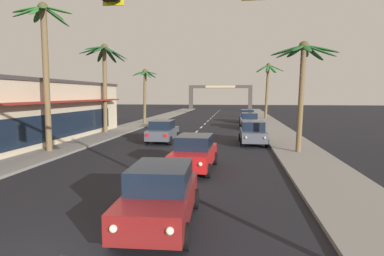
# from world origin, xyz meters

# --- Properties ---
(sidewalk_right) EXTENTS (3.20, 110.00, 0.14)m
(sidewalk_right) POSITION_xyz_m (7.80, 20.00, 0.07)
(sidewalk_right) COLOR gray
(sidewalk_right) RESTS_ON ground
(sidewalk_left) EXTENTS (3.20, 110.00, 0.14)m
(sidewalk_left) POSITION_xyz_m (-7.80, 20.00, 0.07)
(sidewalk_left) COLOR gray
(sidewalk_left) RESTS_ON ground
(lane_markings) EXTENTS (4.28, 89.74, 0.01)m
(lane_markings) POSITION_xyz_m (0.46, 20.38, 0.00)
(lane_markings) COLOR silver
(lane_markings) RESTS_ON ground
(traffic_signal_mast) EXTENTS (11.18, 0.41, 7.16)m
(traffic_signal_mast) POSITION_xyz_m (3.12, 0.06, 5.27)
(traffic_signal_mast) COLOR #2D2D33
(traffic_signal_mast) RESTS_ON ground
(sedan_lead_at_stop_bar) EXTENTS (2.09, 4.51, 1.68)m
(sedan_lead_at_stop_bar) POSITION_xyz_m (1.75, 2.68, 0.85)
(sedan_lead_at_stop_bar) COLOR maroon
(sedan_lead_at_stop_bar) RESTS_ON ground
(sedan_third_in_queue) EXTENTS (2.08, 4.50, 1.68)m
(sedan_third_in_queue) POSITION_xyz_m (1.84, 9.53, 0.85)
(sedan_third_in_queue) COLOR red
(sedan_third_in_queue) RESTS_ON ground
(sedan_oncoming_far) EXTENTS (1.96, 4.45, 1.68)m
(sedan_oncoming_far) POSITION_xyz_m (-1.73, 18.50, 0.85)
(sedan_oncoming_far) COLOR #4C515B
(sedan_oncoming_far) RESTS_ON ground
(sedan_parked_nearest_kerb) EXTENTS (2.06, 4.49, 1.68)m
(sedan_parked_nearest_kerb) POSITION_xyz_m (5.22, 29.54, 0.85)
(sedan_parked_nearest_kerb) COLOR silver
(sedan_parked_nearest_kerb) RESTS_ON ground
(sedan_parked_mid_kerb) EXTENTS (2.04, 4.49, 1.68)m
(sedan_parked_mid_kerb) POSITION_xyz_m (5.06, 18.41, 0.85)
(sedan_parked_mid_kerb) COLOR #4C515B
(sedan_parked_mid_kerb) RESTS_ON ground
(sedan_parked_far_kerb) EXTENTS (1.98, 4.46, 1.68)m
(sedan_parked_far_kerb) POSITION_xyz_m (5.23, 37.01, 0.85)
(sedan_parked_far_kerb) COLOR navy
(sedan_parked_far_kerb) RESTS_ON ground
(palm_left_second) EXTENTS (3.58, 3.43, 9.16)m
(palm_left_second) POSITION_xyz_m (-7.76, 12.94, 6.35)
(palm_left_second) COLOR brown
(palm_left_second) RESTS_ON ground
(palm_left_third) EXTENTS (4.31, 4.21, 8.23)m
(palm_left_third) POSITION_xyz_m (-8.21, 23.16, 6.00)
(palm_left_third) COLOR brown
(palm_left_third) RESTS_ON ground
(palm_left_farthest) EXTENTS (3.18, 3.09, 6.73)m
(palm_left_farthest) POSITION_xyz_m (-7.26, 33.40, 4.74)
(palm_left_farthest) COLOR brown
(palm_left_farthest) RESTS_ON ground
(palm_right_second) EXTENTS (3.96, 3.94, 6.82)m
(palm_right_second) POSITION_xyz_m (7.76, 14.61, 5.23)
(palm_right_second) COLOR brown
(palm_right_second) RESTS_ON ground
(palm_right_farthest) EXTENTS (4.09, 4.42, 8.20)m
(palm_right_farthest) POSITION_xyz_m (8.35, 43.70, 5.66)
(palm_right_farthest) COLOR brown
(palm_right_farthest) RESTS_ON ground
(storefront_strip_left) EXTENTS (7.61, 25.17, 4.73)m
(storefront_strip_left) POSITION_xyz_m (-12.02, 15.15, 2.37)
(storefront_strip_left) COLOR beige
(storefront_strip_left) RESTS_ON ground
(town_gateway_arch) EXTENTS (15.02, 0.90, 5.81)m
(town_gateway_arch) POSITION_xyz_m (0.00, 73.28, 3.85)
(town_gateway_arch) COLOR #423D38
(town_gateway_arch) RESTS_ON ground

